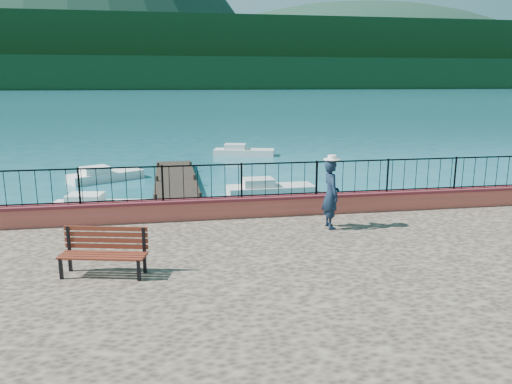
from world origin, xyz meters
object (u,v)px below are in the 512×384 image
object	(u,v)px
park_bench	(104,261)
boat_3	(106,173)
person	(331,194)
boat_4	(244,150)
boat_0	(100,203)
boat_1	(271,186)

from	to	relation	value
park_bench	boat_3	world-z (taller)	park_bench
boat_3	park_bench	bearing A→B (deg)	-113.69
person	boat_4	size ratio (longest dim) A/B	0.45
boat_0	park_bench	bearing A→B (deg)	-73.62
person	boat_1	bearing A→B (deg)	-2.16
person	boat_4	world-z (taller)	person
boat_0	boat_3	bearing A→B (deg)	103.22
park_bench	boat_1	distance (m)	13.00
boat_1	boat_4	size ratio (longest dim) A/B	0.95
person	boat_0	distance (m)	10.06
park_bench	person	world-z (taller)	person
boat_4	person	bearing A→B (deg)	-77.89
park_bench	boat_4	distance (m)	24.69
person	boat_1	size ratio (longest dim) A/B	0.47
boat_0	person	bearing A→B (deg)	-37.93
park_bench	boat_0	world-z (taller)	park_bench
park_bench	boat_4	bearing A→B (deg)	88.16
boat_1	boat_3	xyz separation A→B (m)	(-7.67, 4.78, 0.00)
boat_0	boat_3	xyz separation A→B (m)	(-0.54, 6.78, 0.00)
boat_3	boat_4	xyz separation A→B (m)	(8.34, 7.43, 0.00)
boat_0	boat_4	bearing A→B (deg)	69.90
person	boat_3	distance (m)	15.89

